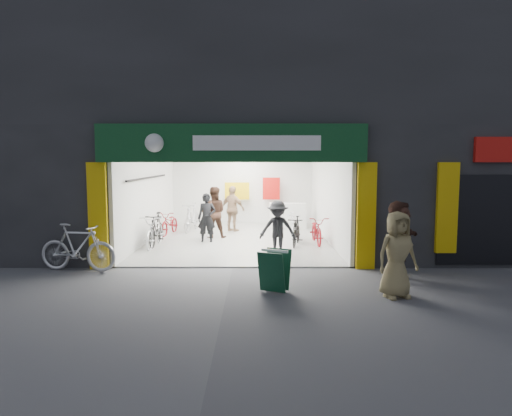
{
  "coord_description": "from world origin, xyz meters",
  "views": [
    {
      "loc": [
        0.59,
        -11.01,
        2.64
      ],
      "look_at": [
        0.58,
        1.5,
        1.33
      ],
      "focal_mm": 32.0,
      "sensor_mm": 36.0,
      "label": 1
    }
  ],
  "objects_px": {
    "parked_bike": "(78,247)",
    "pedestrian_near": "(397,255)",
    "bike_right_front": "(296,231)",
    "sandwich_board": "(275,269)",
    "bike_left_front": "(155,231)"
  },
  "relations": [
    {
      "from": "bike_left_front",
      "to": "pedestrian_near",
      "type": "height_order",
      "value": "pedestrian_near"
    },
    {
      "from": "bike_right_front",
      "to": "pedestrian_near",
      "type": "distance_m",
      "value": 5.49
    },
    {
      "from": "bike_right_front",
      "to": "sandwich_board",
      "type": "bearing_deg",
      "value": -88.16
    },
    {
      "from": "bike_left_front",
      "to": "parked_bike",
      "type": "height_order",
      "value": "parked_bike"
    },
    {
      "from": "parked_bike",
      "to": "bike_right_front",
      "type": "bearing_deg",
      "value": -50.79
    },
    {
      "from": "parked_bike",
      "to": "sandwich_board",
      "type": "distance_m",
      "value": 4.95
    },
    {
      "from": "bike_right_front",
      "to": "sandwich_board",
      "type": "xyz_separation_m",
      "value": [
        -0.87,
        -4.92,
        -0.0
      ]
    },
    {
      "from": "bike_left_front",
      "to": "bike_right_front",
      "type": "xyz_separation_m",
      "value": [
        4.32,
        0.19,
        -0.03
      ]
    },
    {
      "from": "bike_left_front",
      "to": "pedestrian_near",
      "type": "distance_m",
      "value": 7.72
    },
    {
      "from": "pedestrian_near",
      "to": "sandwich_board",
      "type": "bearing_deg",
      "value": 156.39
    },
    {
      "from": "bike_right_front",
      "to": "sandwich_board",
      "type": "height_order",
      "value": "bike_right_front"
    },
    {
      "from": "bike_right_front",
      "to": "pedestrian_near",
      "type": "height_order",
      "value": "pedestrian_near"
    },
    {
      "from": "sandwich_board",
      "to": "parked_bike",
      "type": "bearing_deg",
      "value": -176.22
    },
    {
      "from": "parked_bike",
      "to": "pedestrian_near",
      "type": "xyz_separation_m",
      "value": [
        6.98,
        -2.09,
        0.26
      ]
    },
    {
      "from": "parked_bike",
      "to": "sandwich_board",
      "type": "bearing_deg",
      "value": -101.36
    }
  ]
}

